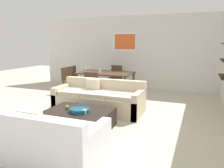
{
  "coord_description": "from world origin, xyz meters",
  "views": [
    {
      "loc": [
        2.3,
        -4.61,
        1.72
      ],
      "look_at": [
        0.39,
        0.2,
        0.75
      ],
      "focal_mm": 35.56,
      "sensor_mm": 36.0,
      "label": 1
    }
  ],
  "objects_px": {
    "loveseat_white": "(46,141)",
    "apple_on_coffee_table": "(67,107)",
    "wine_glass_foot": "(100,71)",
    "wine_glass_left_far": "(89,68)",
    "dining_chair_foot": "(93,84)",
    "dining_chair_head": "(115,76)",
    "candle_jar": "(85,112)",
    "dining_table": "(106,74)",
    "wine_glass_head": "(111,68)",
    "sofa_beige": "(99,100)",
    "decorative_bowl": "(80,110)",
    "coffee_table": "(78,120)",
    "dining_chair_left_near": "(68,78)",
    "dining_chair_left_far": "(75,76)",
    "wine_glass_left_near": "(86,69)"
  },
  "relations": [
    {
      "from": "wine_glass_left_near",
      "to": "dining_chair_head",
      "type": "bearing_deg",
      "value": 57.74
    },
    {
      "from": "apple_on_coffee_table",
      "to": "coffee_table",
      "type": "bearing_deg",
      "value": -10.45
    },
    {
      "from": "sofa_beige",
      "to": "decorative_bowl",
      "type": "distance_m",
      "value": 1.32
    },
    {
      "from": "dining_chair_foot",
      "to": "dining_chair_left_far",
      "type": "bearing_deg",
      "value": 138.21
    },
    {
      "from": "dining_chair_left_near",
      "to": "decorative_bowl",
      "type": "bearing_deg",
      "value": -53.84
    },
    {
      "from": "coffee_table",
      "to": "decorative_bowl",
      "type": "xyz_separation_m",
      "value": [
        0.08,
        -0.03,
        0.23
      ]
    },
    {
      "from": "dining_chair_left_near",
      "to": "wine_glass_left_far",
      "type": "xyz_separation_m",
      "value": [
        0.63,
        0.36,
        0.36
      ]
    },
    {
      "from": "dining_chair_head",
      "to": "wine_glass_left_far",
      "type": "relative_size",
      "value": 5.78
    },
    {
      "from": "dining_chair_left_near",
      "to": "dining_chair_left_far",
      "type": "bearing_deg",
      "value": 90.0
    },
    {
      "from": "coffee_table",
      "to": "apple_on_coffee_table",
      "type": "distance_m",
      "value": 0.36
    },
    {
      "from": "dining_table",
      "to": "dining_chair_left_far",
      "type": "distance_m",
      "value": 1.33
    },
    {
      "from": "decorative_bowl",
      "to": "wine_glass_left_far",
      "type": "height_order",
      "value": "wine_glass_left_far"
    },
    {
      "from": "dining_chair_head",
      "to": "dining_chair_foot",
      "type": "bearing_deg",
      "value": -90.0
    },
    {
      "from": "sofa_beige",
      "to": "apple_on_coffee_table",
      "type": "relative_size",
      "value": 28.53
    },
    {
      "from": "dining_chair_left_far",
      "to": "dining_chair_left_near",
      "type": "bearing_deg",
      "value": -90.0
    },
    {
      "from": "decorative_bowl",
      "to": "wine_glass_foot",
      "type": "distance_m",
      "value": 2.71
    },
    {
      "from": "sofa_beige",
      "to": "dining_table",
      "type": "height_order",
      "value": "sofa_beige"
    },
    {
      "from": "loveseat_white",
      "to": "wine_glass_left_far",
      "type": "height_order",
      "value": "wine_glass_left_far"
    },
    {
      "from": "dining_chair_head",
      "to": "wine_glass_left_near",
      "type": "xyz_separation_m",
      "value": [
        -0.67,
        -1.05,
        0.35
      ]
    },
    {
      "from": "dining_chair_head",
      "to": "dining_chair_left_near",
      "type": "height_order",
      "value": "same"
    },
    {
      "from": "dining_chair_foot",
      "to": "dining_chair_head",
      "type": "relative_size",
      "value": 1.0
    },
    {
      "from": "dining_table",
      "to": "wine_glass_head",
      "type": "height_order",
      "value": "wine_glass_head"
    },
    {
      "from": "sofa_beige",
      "to": "decorative_bowl",
      "type": "relative_size",
      "value": 5.66
    },
    {
      "from": "loveseat_white",
      "to": "wine_glass_left_near",
      "type": "distance_m",
      "value": 4.36
    },
    {
      "from": "loveseat_white",
      "to": "coffee_table",
      "type": "relative_size",
      "value": 1.32
    },
    {
      "from": "coffee_table",
      "to": "candle_jar",
      "type": "bearing_deg",
      "value": -25.7
    },
    {
      "from": "loveseat_white",
      "to": "dining_chair_foot",
      "type": "xyz_separation_m",
      "value": [
        -0.83,
        3.26,
        0.21
      ]
    },
    {
      "from": "loveseat_white",
      "to": "dining_chair_head",
      "type": "distance_m",
      "value": 5.18
    },
    {
      "from": "sofa_beige",
      "to": "decorative_bowl",
      "type": "xyz_separation_m",
      "value": [
        0.19,
        -1.3,
        0.13
      ]
    },
    {
      "from": "dining_table",
      "to": "dining_chair_head",
      "type": "bearing_deg",
      "value": 90.0
    },
    {
      "from": "dining_table",
      "to": "wine_glass_left_near",
      "type": "distance_m",
      "value": 0.7
    },
    {
      "from": "dining_table",
      "to": "wine_glass_foot",
      "type": "height_order",
      "value": "wine_glass_foot"
    },
    {
      "from": "loveseat_white",
      "to": "apple_on_coffee_table",
      "type": "distance_m",
      "value": 1.32
    },
    {
      "from": "wine_glass_head",
      "to": "dining_chair_head",
      "type": "bearing_deg",
      "value": 90.0
    },
    {
      "from": "loveseat_white",
      "to": "wine_glass_foot",
      "type": "bearing_deg",
      "value": 102.53
    },
    {
      "from": "apple_on_coffee_table",
      "to": "loveseat_white",
      "type": "bearing_deg",
      "value": -71.01
    },
    {
      "from": "candle_jar",
      "to": "dining_chair_left_near",
      "type": "height_order",
      "value": "dining_chair_left_near"
    },
    {
      "from": "loveseat_white",
      "to": "decorative_bowl",
      "type": "relative_size",
      "value": 4.3
    },
    {
      "from": "coffee_table",
      "to": "wine_glass_foot",
      "type": "distance_m",
      "value": 2.71
    },
    {
      "from": "wine_glass_head",
      "to": "wine_glass_left_near",
      "type": "bearing_deg",
      "value": -138.58
    },
    {
      "from": "dining_table",
      "to": "dining_chair_foot",
      "type": "height_order",
      "value": "dining_chair_foot"
    },
    {
      "from": "loveseat_white",
      "to": "decorative_bowl",
      "type": "distance_m",
      "value": 1.17
    },
    {
      "from": "dining_chair_left_near",
      "to": "wine_glass_left_far",
      "type": "distance_m",
      "value": 0.81
    },
    {
      "from": "apple_on_coffee_table",
      "to": "dining_chair_head",
      "type": "xyz_separation_m",
      "value": [
        -0.4,
        3.87,
        0.09
      ]
    },
    {
      "from": "sofa_beige",
      "to": "dining_chair_left_far",
      "type": "distance_m",
      "value": 2.71
    },
    {
      "from": "decorative_bowl",
      "to": "wine_glass_foot",
      "type": "height_order",
      "value": "wine_glass_foot"
    },
    {
      "from": "dining_chair_head",
      "to": "wine_glass_left_near",
      "type": "bearing_deg",
      "value": -122.26
    },
    {
      "from": "candle_jar",
      "to": "dining_table",
      "type": "xyz_separation_m",
      "value": [
        -0.89,
        3.1,
        0.26
      ]
    },
    {
      "from": "dining_table",
      "to": "dining_chair_foot",
      "type": "relative_size",
      "value": 2.02
    },
    {
      "from": "dining_chair_left_near",
      "to": "wine_glass_left_far",
      "type": "relative_size",
      "value": 5.78
    }
  ]
}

